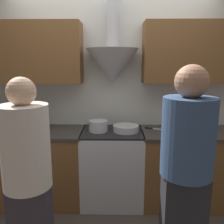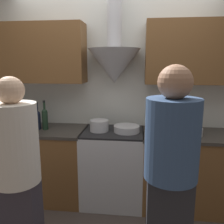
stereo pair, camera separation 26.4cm
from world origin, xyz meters
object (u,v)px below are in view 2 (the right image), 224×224
wine_bottle_8 (37,119)px  wine_bottle_9 (45,118)px  wine_bottle_4 (7,117)px  stock_pot (99,126)px  orange_fruit (175,129)px  stove_range (113,166)px  wine_bottle_5 (14,118)px  mixing_bowl (127,129)px  wine_bottle_6 (22,118)px  saucepan (194,132)px  wine_bottle_7 (29,119)px  person_foreground_right (170,180)px  person_foreground_left (17,174)px

wine_bottle_8 → wine_bottle_9: wine_bottle_9 is taller
wine_bottle_4 → stock_pot: bearing=-0.2°
wine_bottle_8 → orange_fruit: wine_bottle_8 is taller
wine_bottle_9 → wine_bottle_8: bearing=-176.9°
stove_range → wine_bottle_9: wine_bottle_9 is taller
stove_range → wine_bottle_8: wine_bottle_8 is taller
wine_bottle_5 → wine_bottle_9: 0.40m
stove_range → mixing_bowl: size_ratio=3.01×
wine_bottle_6 → wine_bottle_8: 0.20m
wine_bottle_8 → saucepan: size_ratio=1.73×
wine_bottle_7 → wine_bottle_5: bearing=173.0°
wine_bottle_6 → person_foreground_right: 2.02m
person_foreground_left → saucepan: bearing=35.6°
wine_bottle_7 → wine_bottle_9: bearing=5.8°
stock_pot → orange_fruit: size_ratio=2.45×
mixing_bowl → person_foreground_left: (-0.75, -1.13, -0.06)m
wine_bottle_6 → wine_bottle_9: bearing=-0.1°
wine_bottle_8 → orange_fruit: 1.63m
stove_range → orange_fruit: (0.72, -0.00, 0.49)m
stove_range → person_foreground_right: 1.39m
wine_bottle_6 → orange_fruit: 1.84m
wine_bottle_8 → stock_pot: bearing=0.7°
stove_range → wine_bottle_5: 1.35m
wine_bottle_4 → person_foreground_left: bearing=-57.1°
orange_fruit → person_foreground_left: (-1.30, -1.14, -0.07)m
saucepan → wine_bottle_8: bearing=178.4°
wine_bottle_8 → mixing_bowl: (1.08, 0.01, -0.09)m
stove_range → wine_bottle_8: bearing=-178.5°
mixing_bowl → orange_fruit: bearing=1.8°
wine_bottle_9 → person_foreground_right: bearing=-41.4°
mixing_bowl → wine_bottle_8: bearing=-179.7°
wine_bottle_7 → orange_fruit: size_ratio=3.51×
wine_bottle_6 → wine_bottle_9: 0.29m
wine_bottle_7 → person_foreground_right: 1.93m
stock_pot → saucepan: 1.07m
wine_bottle_6 → wine_bottle_9: size_ratio=0.93×
mixing_bowl → wine_bottle_9: bearing=-179.9°
wine_bottle_9 → person_foreground_right: 1.79m
stock_pot → wine_bottle_4: bearing=179.8°
stove_range → wine_bottle_6: wine_bottle_6 is taller
stock_pot → wine_bottle_5: bearing=180.0°
wine_bottle_7 → wine_bottle_8: 0.10m
wine_bottle_9 → stove_range: bearing=1.3°
stove_range → wine_bottle_8: size_ratio=2.70×
wine_bottle_4 → person_foreground_right: person_foreground_right is taller
wine_bottle_7 → wine_bottle_8: bearing=8.3°
wine_bottle_4 → mixing_bowl: wine_bottle_4 is taller
stove_range → wine_bottle_6: (-1.12, -0.02, 0.58)m
wine_bottle_4 → wine_bottle_7: 0.30m
mixing_bowl → person_foreground_left: bearing=-123.6°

